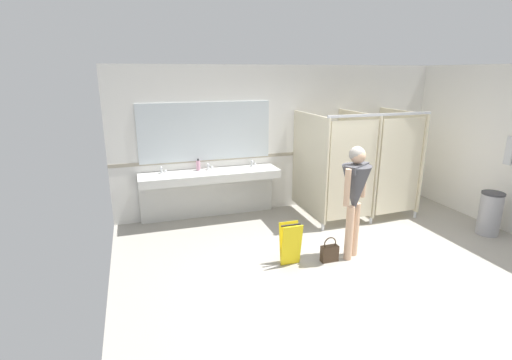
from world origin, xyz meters
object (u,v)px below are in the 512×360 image
person_standing (355,189)px  handbag (330,253)px  trash_bin (490,213)px  soap_dispenser (198,165)px  wet_floor_sign (291,244)px

person_standing → handbag: person_standing is taller
trash_bin → handbag: trash_bin is taller
trash_bin → person_standing: person_standing is taller
person_standing → soap_dispenser: bearing=129.9°
person_standing → wet_floor_sign: size_ratio=2.70×
handbag → soap_dispenser: bearing=123.5°
soap_dispenser → wet_floor_sign: 2.36m
person_standing → soap_dispenser: person_standing is taller
trash_bin → handbag: 2.92m
trash_bin → person_standing: size_ratio=0.44×
trash_bin → wet_floor_sign: trash_bin is taller
trash_bin → wet_floor_sign: 3.47m
person_standing → trash_bin: bearing=0.2°
soap_dispenser → wet_floor_sign: bearing=-67.0°
trash_bin → wet_floor_sign: (-3.47, 0.06, -0.05)m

